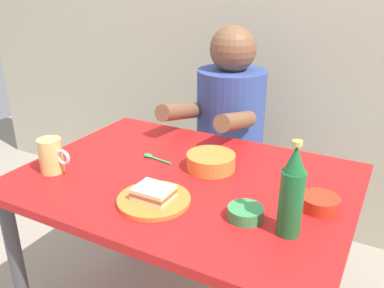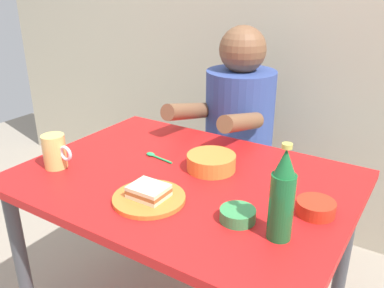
{
  "view_description": "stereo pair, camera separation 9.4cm",
  "coord_description": "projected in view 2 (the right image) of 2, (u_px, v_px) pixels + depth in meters",
  "views": [
    {
      "loc": [
        0.6,
        -1.06,
        1.37
      ],
      "look_at": [
        0.0,
        0.05,
        0.84
      ],
      "focal_mm": 37.87,
      "sensor_mm": 36.0,
      "label": 1
    },
    {
      "loc": [
        0.68,
        -1.01,
        1.37
      ],
      "look_at": [
        0.0,
        0.05,
        0.84
      ],
      "focal_mm": 37.87,
      "sensor_mm": 36.0,
      "label": 2
    }
  ],
  "objects": [
    {
      "name": "beer_bottle",
      "position": [
        282.0,
        197.0,
        1.0
      ],
      "size": [
        0.06,
        0.06,
        0.26
      ],
      "color": "#19602D",
      "rests_on": "dining_table"
    },
    {
      "name": "sandwich",
      "position": [
        148.0,
        191.0,
        1.21
      ],
      "size": [
        0.11,
        0.09,
        0.04
      ],
      "color": "beige",
      "rests_on": "plate_orange"
    },
    {
      "name": "spoon",
      "position": [
        155.0,
        156.0,
        1.5
      ],
      "size": [
        0.13,
        0.03,
        0.01
      ],
      "color": "#26A559",
      "rests_on": "dining_table"
    },
    {
      "name": "person_seated",
      "position": [
        239.0,
        115.0,
        1.89
      ],
      "size": [
        0.33,
        0.56,
        0.72
      ],
      "color": "#33478C",
      "rests_on": "stool"
    },
    {
      "name": "beer_mug",
      "position": [
        55.0,
        151.0,
        1.41
      ],
      "size": [
        0.13,
        0.08,
        0.12
      ],
      "color": "#D1BC66",
      "rests_on": "dining_table"
    },
    {
      "name": "dining_table",
      "position": [
        184.0,
        200.0,
        1.4
      ],
      "size": [
        1.1,
        0.8,
        0.74
      ],
      "color": "red",
      "rests_on": "ground"
    },
    {
      "name": "sauce_bowl_chili",
      "position": [
        316.0,
        207.0,
        1.14
      ],
      "size": [
        0.11,
        0.11,
        0.04
      ],
      "color": "red",
      "rests_on": "dining_table"
    },
    {
      "name": "plate_orange",
      "position": [
        148.0,
        198.0,
        1.22
      ],
      "size": [
        0.22,
        0.22,
        0.01
      ],
      "primitive_type": "cylinder",
      "color": "orange",
      "rests_on": "dining_table"
    },
    {
      "name": "dip_bowl_green",
      "position": [
        238.0,
        214.0,
        1.11
      ],
      "size": [
        0.1,
        0.1,
        0.03
      ],
      "color": "#388C4C",
      "rests_on": "dining_table"
    },
    {
      "name": "soup_bowl_orange",
      "position": [
        211.0,
        161.0,
        1.4
      ],
      "size": [
        0.17,
        0.17,
        0.05
      ],
      "color": "orange",
      "rests_on": "dining_table"
    },
    {
      "name": "stool",
      "position": [
        236.0,
        192.0,
        2.06
      ],
      "size": [
        0.34,
        0.34,
        0.45
      ],
      "color": "#4C4C51",
      "rests_on": "ground"
    }
  ]
}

